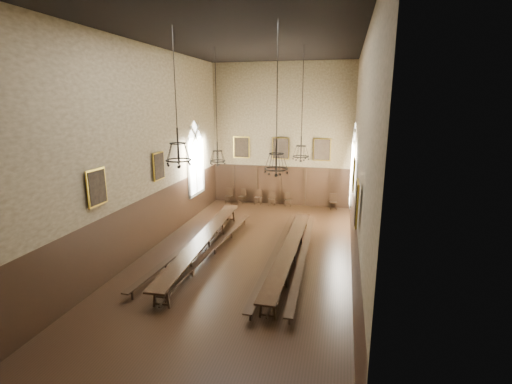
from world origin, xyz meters
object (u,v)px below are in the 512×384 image
(chair_0, at_px, (229,198))
(chair_3, at_px, (272,201))
(bench_left_outer, at_px, (192,245))
(table_left, at_px, (204,244))
(chandelier_front_left, at_px, (178,152))
(chandelier_back_left, at_px, (217,152))
(chandelier_back_right, at_px, (301,148))
(chair_1, at_px, (242,199))
(table_right, at_px, (289,255))
(bench_right_outer, at_px, (303,256))
(chandelier_front_right, at_px, (276,158))
(chair_7, at_px, (333,205))
(chair_2, at_px, (258,200))
(bench_right_inner, at_px, (277,254))
(bench_left_inner, at_px, (215,249))
(chair_4, at_px, (288,202))

(chair_0, distance_m, chair_3, 2.91)
(bench_left_outer, bearing_deg, table_left, -7.89)
(chandelier_front_left, bearing_deg, chandelier_back_left, 93.30)
(chair_0, height_order, chandelier_back_right, chandelier_back_right)
(chair_1, bearing_deg, table_left, -66.33)
(table_left, xyz_separation_m, chandelier_front_left, (0.24, -2.71, 4.50))
(table_right, relative_size, bench_right_outer, 0.96)
(chair_1, relative_size, chair_3, 1.06)
(chandelier_front_left, bearing_deg, chandelier_front_right, -3.28)
(chandelier_back_right, distance_m, chandelier_front_left, 6.30)
(chair_0, bearing_deg, chandelier_back_right, -44.45)
(chair_7, height_order, chandelier_back_right, chandelier_back_right)
(chair_0, xyz_separation_m, chandelier_back_left, (1.44, -6.21, 3.95))
(chair_0, bearing_deg, chair_2, 6.20)
(chandelier_back_right, bearing_deg, chair_0, 132.06)
(table_left, xyz_separation_m, chandelier_front_right, (3.73, -2.91, 4.43))
(chandelier_front_left, bearing_deg, chair_3, 83.89)
(chair_7, bearing_deg, table_left, -131.86)
(bench_right_inner, xyz_separation_m, chair_1, (-3.87, 8.45, 0.00))
(table_left, relative_size, bench_right_inner, 1.02)
(chair_7, height_order, chandelier_front_left, chandelier_front_left)
(table_left, height_order, bench_left_outer, table_left)
(chair_1, xyz_separation_m, chandelier_back_left, (0.55, -6.27, 3.96))
(chandelier_front_right, bearing_deg, chandelier_back_right, 87.95)
(chandelier_back_left, distance_m, chandelier_front_right, 6.36)
(chair_0, bearing_deg, chair_7, 3.85)
(bench_right_outer, distance_m, chair_3, 8.94)
(bench_left_inner, bearing_deg, chair_0, 103.27)
(chandelier_back_right, distance_m, chandelier_front_right, 5.31)
(table_right, bearing_deg, table_left, 177.47)
(chair_7, distance_m, chandelier_back_right, 7.51)
(chair_4, height_order, chair_7, chair_7)
(bench_right_inner, distance_m, chandelier_front_right, 5.41)
(bench_right_outer, relative_size, chandelier_front_right, 2.13)
(bench_left_outer, bearing_deg, chandelier_back_right, 26.65)
(chandelier_back_left, bearing_deg, chair_3, 76.72)
(chair_2, relative_size, chandelier_back_left, 0.18)
(bench_right_inner, height_order, chair_4, chair_4)
(bench_left_inner, xyz_separation_m, bench_right_inner, (2.77, 0.05, 0.02))
(chandelier_back_right, bearing_deg, chair_1, 126.70)
(chandelier_back_left, height_order, chandelier_front_left, same)
(bench_right_inner, xyz_separation_m, chandelier_back_left, (-3.32, 2.18, 3.96))
(bench_left_inner, relative_size, chandelier_back_left, 1.74)
(bench_left_inner, height_order, chair_3, chair_3)
(chair_3, bearing_deg, chandelier_back_right, -72.56)
(table_right, height_order, bench_right_inner, table_right)
(table_left, xyz_separation_m, chandelier_back_left, (-0.04, 2.17, 3.85))
(table_right, xyz_separation_m, chandelier_front_left, (-3.61, -2.54, 4.54))
(chair_0, xyz_separation_m, chandelier_front_right, (5.21, -11.29, 4.53))
(bench_left_inner, xyz_separation_m, chair_1, (-1.10, 8.50, 0.03))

